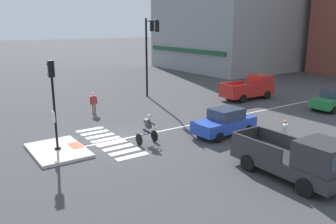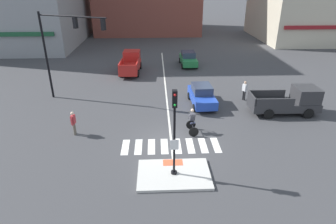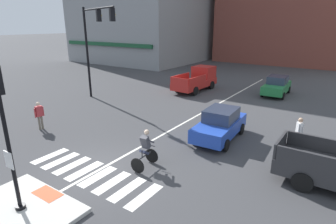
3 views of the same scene
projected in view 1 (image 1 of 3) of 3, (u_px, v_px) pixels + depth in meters
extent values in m
plane|color=#3D3D3F|center=(115.00, 140.00, 20.08)|extent=(300.00, 300.00, 0.00)
cube|color=beige|center=(58.00, 150.00, 18.22)|extent=(3.83, 2.64, 0.15)
cube|color=#DB5B38|center=(75.00, 145.00, 18.73)|extent=(1.10, 0.60, 0.01)
cylinder|color=black|center=(58.00, 148.00, 18.19)|extent=(0.32, 0.32, 0.12)
cylinder|color=black|center=(55.00, 113.00, 17.72)|extent=(0.12, 0.12, 3.72)
cube|color=white|center=(54.00, 117.00, 17.72)|extent=(0.44, 0.03, 0.56)
cube|color=black|center=(51.00, 69.00, 17.16)|extent=(0.24, 0.28, 0.84)
sphere|color=red|center=(47.00, 64.00, 17.01)|extent=(0.12, 0.12, 0.12)
sphere|color=green|center=(48.00, 74.00, 17.13)|extent=(0.12, 0.12, 0.12)
cube|color=silver|center=(90.00, 129.00, 22.11)|extent=(0.44, 1.80, 0.01)
cube|color=silver|center=(95.00, 133.00, 21.47)|extent=(0.44, 1.80, 0.01)
cube|color=silver|center=(100.00, 136.00, 20.82)|extent=(0.44, 1.80, 0.01)
cube|color=silver|center=(106.00, 139.00, 20.18)|extent=(0.44, 1.80, 0.01)
cube|color=silver|center=(112.00, 143.00, 19.53)|extent=(0.44, 1.80, 0.01)
cube|color=silver|center=(118.00, 147.00, 18.89)|extent=(0.44, 1.80, 0.01)
cube|color=silver|center=(125.00, 152.00, 18.24)|extent=(0.44, 1.80, 0.01)
cube|color=silver|center=(132.00, 156.00, 17.60)|extent=(0.44, 1.80, 0.01)
cube|color=silver|center=(237.00, 115.00, 25.53)|extent=(0.14, 28.00, 0.01)
cylinder|color=black|center=(147.00, 58.00, 31.55)|extent=(0.18, 0.18, 7.15)
cylinder|color=black|center=(151.00, 21.00, 27.87)|extent=(5.60, 2.45, 0.11)
cube|color=black|center=(152.00, 26.00, 27.69)|extent=(0.36, 0.38, 0.80)
sphere|color=gold|center=(154.00, 26.00, 27.73)|extent=(0.12, 0.12, 0.12)
cube|color=black|center=(157.00, 26.00, 25.40)|extent=(0.36, 0.38, 0.80)
sphere|color=gold|center=(159.00, 26.00, 25.44)|extent=(0.12, 0.12, 0.12)
cube|color=#194C2D|center=(185.00, 50.00, 48.55)|extent=(16.54, 0.30, 0.50)
cube|color=#237A3D|center=(333.00, 102.00, 27.15)|extent=(1.81, 4.14, 0.70)
cube|color=#2D384C|center=(335.00, 93.00, 27.07)|extent=(1.53, 1.94, 0.64)
cylinder|color=black|center=(334.00, 110.00, 25.86)|extent=(0.20, 0.60, 0.60)
cylinder|color=black|center=(314.00, 106.00, 27.17)|extent=(0.20, 0.60, 0.60)
cylinder|color=black|center=(331.00, 102.00, 28.62)|extent=(0.20, 0.60, 0.60)
cube|color=#2347B7|center=(224.00, 125.00, 20.90)|extent=(1.92, 4.19, 0.70)
cube|color=#2D384C|center=(226.00, 114.00, 20.82)|extent=(1.58, 1.98, 0.64)
cylinder|color=black|center=(219.00, 137.00, 19.59)|extent=(0.21, 0.61, 0.60)
cylinder|color=black|center=(199.00, 131.00, 20.87)|extent=(0.21, 0.61, 0.60)
cylinder|color=black|center=(248.00, 129.00, 21.10)|extent=(0.21, 0.61, 0.60)
cylinder|color=black|center=(228.00, 124.00, 22.38)|extent=(0.21, 0.61, 0.60)
cube|color=red|center=(247.00, 92.00, 30.98)|extent=(2.12, 5.18, 0.60)
cube|color=red|center=(260.00, 81.00, 31.59)|extent=(1.87, 1.78, 1.10)
cube|color=#2D384C|center=(267.00, 79.00, 32.00)|extent=(1.62, 0.15, 0.60)
cube|color=red|center=(232.00, 85.00, 31.04)|extent=(0.24, 2.81, 0.60)
cube|color=red|center=(246.00, 88.00, 29.58)|extent=(0.24, 2.81, 0.60)
cube|color=red|center=(226.00, 88.00, 29.55)|extent=(1.80, 0.18, 0.60)
cylinder|color=black|center=(252.00, 92.00, 32.62)|extent=(0.27, 0.77, 0.76)
cylinder|color=black|center=(267.00, 95.00, 31.12)|extent=(0.27, 0.77, 0.76)
cylinder|color=black|center=(229.00, 95.00, 31.08)|extent=(0.27, 0.77, 0.76)
cylinder|color=black|center=(243.00, 99.00, 29.59)|extent=(0.27, 0.77, 0.76)
cube|color=#2D2D30|center=(287.00, 162.00, 15.07)|extent=(5.12, 1.96, 0.60)
cube|color=#2D2D30|center=(322.00, 155.00, 13.57)|extent=(1.72, 1.82, 1.10)
cube|color=#2D2D30|center=(282.00, 139.00, 16.22)|extent=(2.81, 0.15, 0.60)
cube|color=#2D2D30|center=(256.00, 147.00, 15.26)|extent=(2.81, 0.15, 0.60)
cube|color=#2D2D30|center=(246.00, 135.00, 16.93)|extent=(0.12, 1.80, 0.60)
cylinder|color=black|center=(332.00, 176.00, 14.36)|extent=(0.76, 0.25, 0.76)
cylinder|color=black|center=(305.00, 188.00, 13.38)|extent=(0.76, 0.25, 0.76)
cylinder|color=black|center=(274.00, 155.00, 16.76)|extent=(0.76, 0.25, 0.76)
cylinder|color=black|center=(248.00, 163.00, 15.78)|extent=(0.76, 0.25, 0.76)
cylinder|color=black|center=(154.00, 136.00, 19.78)|extent=(0.66, 0.08, 0.66)
cylinder|color=black|center=(139.00, 139.00, 19.15)|extent=(0.66, 0.08, 0.66)
cylinder|color=black|center=(147.00, 134.00, 19.41)|extent=(0.10, 0.89, 0.05)
cylinder|color=black|center=(144.00, 132.00, 19.26)|extent=(0.04, 0.04, 0.30)
cylinder|color=black|center=(154.00, 127.00, 19.62)|extent=(0.44, 0.06, 0.04)
cylinder|color=#2D334C|center=(146.00, 131.00, 19.42)|extent=(0.14, 0.40, 0.33)
cylinder|color=#2D334C|center=(147.00, 131.00, 19.30)|extent=(0.14, 0.40, 0.33)
cube|color=#3F3F47|center=(148.00, 123.00, 19.31)|extent=(0.36, 0.40, 0.60)
sphere|color=beige|center=(149.00, 116.00, 19.28)|extent=(0.22, 0.22, 0.22)
cylinder|color=#3F3F47|center=(149.00, 122.00, 19.54)|extent=(0.11, 0.46, 0.31)
cylinder|color=#3F3F47|center=(152.00, 123.00, 19.30)|extent=(0.11, 0.46, 0.31)
cylinder|color=#6B6051|center=(95.00, 109.00, 25.80)|extent=(0.12, 0.12, 0.82)
cylinder|color=#6B6051|center=(93.00, 109.00, 25.73)|extent=(0.12, 0.12, 0.82)
cube|color=#B73338|center=(94.00, 100.00, 25.59)|extent=(0.25, 0.38, 0.60)
cylinder|color=#B73338|center=(97.00, 100.00, 25.71)|extent=(0.09, 0.09, 0.56)
cylinder|color=#B73338|center=(91.00, 101.00, 25.49)|extent=(0.09, 0.09, 0.56)
sphere|color=beige|center=(93.00, 94.00, 25.48)|extent=(0.22, 0.22, 0.22)
cylinder|color=black|center=(284.00, 142.00, 18.49)|extent=(0.12, 0.12, 0.82)
cylinder|color=black|center=(284.00, 143.00, 18.36)|extent=(0.12, 0.12, 0.82)
cube|color=silver|center=(285.00, 130.00, 18.25)|extent=(0.36, 0.42, 0.60)
cylinder|color=silver|center=(286.00, 130.00, 18.46)|extent=(0.09, 0.09, 0.56)
cylinder|color=silver|center=(284.00, 132.00, 18.07)|extent=(0.09, 0.09, 0.56)
sphere|color=tan|center=(286.00, 122.00, 18.14)|extent=(0.22, 0.22, 0.22)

